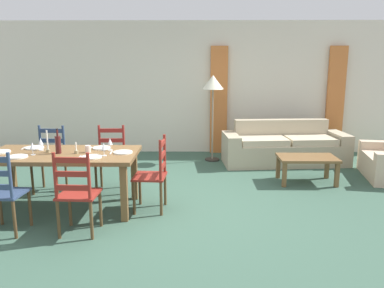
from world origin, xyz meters
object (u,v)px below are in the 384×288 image
dining_chair_near_left (2,192)px  dining_chair_far_right (111,159)px  couch (284,148)px  dining_chair_far_left (50,159)px  standing_lamp (213,87)px  wine_glass_far_right (110,142)px  wine_bottle (58,144)px  wine_glass_far_left (41,142)px  wine_glass_near_left (32,146)px  dining_chair_near_right (77,193)px  coffee_table (307,161)px  coffee_cup_primary (88,149)px  wine_glass_near_right (104,147)px  dining_chair_head_east (154,174)px  dining_table (62,159)px

dining_chair_near_left → dining_chair_far_right: (0.86, 1.53, 0.00)m
dining_chair_far_right → couch: size_ratio=0.41×
dining_chair_far_left → standing_lamp: bearing=36.5°
wine_glass_far_right → standing_lamp: bearing=59.6°
dining_chair_far_right → standing_lamp: (1.57, 1.79, 0.93)m
couch → wine_glass_far_right: bearing=-140.9°
wine_bottle → wine_glass_far_left: size_ratio=1.96×
wine_bottle → wine_glass_near_left: 0.30m
wine_glass_far_right → couch: bearing=39.1°
couch → wine_bottle: bearing=-144.4°
wine_bottle → wine_glass_far_right: bearing=15.7°
dining_chair_near_right → dining_chair_far_right: 1.54m
wine_glass_far_left → coffee_table: 3.94m
coffee_cup_primary → wine_bottle: bearing=-171.1°
wine_glass_far_left → standing_lamp: standing_lamp is taller
wine_glass_far_right → coffee_cup_primary: bearing=-155.6°
couch → standing_lamp: (-1.34, 0.18, 1.12)m
wine_glass_near_left → dining_chair_near_right: bearing=-41.3°
wine_glass_near_right → couch: bearing=42.4°
standing_lamp → dining_chair_head_east: bearing=-108.1°
dining_table → wine_glass_near_right: (0.58, -0.15, 0.20)m
dining_chair_far_right → wine_bottle: bearing=-119.8°
dining_chair_near_left → dining_chair_far_left: bearing=91.4°
wine_glass_far_right → wine_glass_far_left: bearing=-179.8°
dining_table → wine_bottle: 0.21m
dining_table → dining_chair_near_left: bearing=-119.2°
dining_table → couch: (3.36, 2.39, -0.37)m
dining_chair_far_right → coffee_table: bearing=7.4°
dining_chair_near_right → standing_lamp: bearing=64.3°
wine_glass_far_left → dining_chair_far_left: bearing=102.9°
dining_chair_near_right → dining_chair_far_left: 1.74m
dining_chair_near_left → wine_glass_near_left: 0.74m
coffee_cup_primary → dining_table: bearing=-176.2°
dining_chair_far_right → wine_bottle: 1.02m
wine_glass_near_right → coffee_cup_primary: 0.31m
wine_glass_far_right → coffee_cup_primary: wine_glass_far_right is taller
coffee_table → wine_glass_near_right: bearing=-155.3°
wine_glass_far_left → wine_glass_far_right: size_ratio=1.00×
coffee_table → standing_lamp: standing_lamp is taller
dining_chair_far_left → dining_chair_far_right: same height
wine_glass_near_right → couch: wine_glass_near_right is taller
wine_glass_near_right → couch: (2.78, 2.54, -0.57)m
coffee_table → dining_table: bearing=-161.3°
dining_table → standing_lamp: bearing=51.9°
dining_chair_far_right → dining_chair_head_east: (0.73, -0.80, 0.00)m
dining_chair_near_right → standing_lamp: (1.60, 3.33, 0.93)m
dining_chair_near_left → wine_glass_near_right: 1.22m
wine_bottle → wine_glass_near_right: (0.60, -0.12, -0.01)m
wine_glass_far_left → dining_chair_near_left: bearing=-96.7°
dining_chair_far_left → wine_glass_far_right: size_ratio=5.96×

